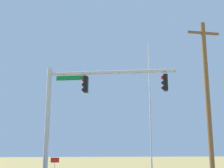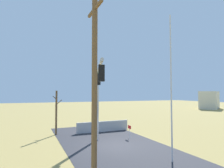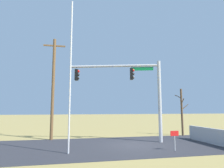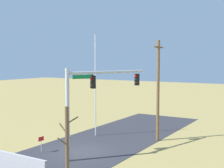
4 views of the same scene
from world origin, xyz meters
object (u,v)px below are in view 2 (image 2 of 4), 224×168
utility_pole (94,87)px  bare_tree (56,112)px  signal_mast (98,90)px  open_sign (129,129)px  distant_building (209,100)px  flagpole (171,87)px

utility_pole → bare_tree: bearing=0.4°
bare_tree → signal_mast: bearing=-156.3°
utility_pole → open_sign: 10.74m
bare_tree → distant_building: (17.17, -43.84, 0.09)m
utility_pole → open_sign: bearing=-37.9°
bare_tree → open_sign: bare_tree is taller
flagpole → distant_building: 47.44m
utility_pole → distant_building: 52.86m
bare_tree → distant_building: 47.08m
flagpole → distant_building: flagpole is taller
signal_mast → open_sign: 5.42m
flagpole → distant_building: (28.16, -38.11, -2.28)m
distant_building → utility_pole: bearing=-176.4°
signal_mast → distant_building: 47.31m
signal_mast → bare_tree: 6.78m
flagpole → bare_tree: size_ratio=2.06×
flagpole → open_sign: bearing=-4.8°
utility_pole → flagpole: bearing=-75.8°
bare_tree → open_sign: 7.82m
flagpole → bare_tree: bearing=27.5°
flagpole → distant_building: size_ratio=1.25×
flagpole → distant_building: bearing=-53.5°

